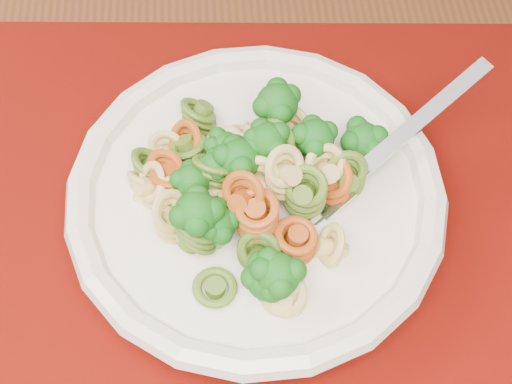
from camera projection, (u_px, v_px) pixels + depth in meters
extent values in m
cube|color=#562918|center=(192.00, 98.00, 0.59)|extent=(1.63, 1.21, 0.04)
cube|color=#5C0B03|center=(267.00, 218.00, 0.51)|extent=(0.57, 0.49, 0.00)
cylinder|color=silver|center=(256.00, 217.00, 0.50)|extent=(0.11, 0.11, 0.01)
cylinder|color=silver|center=(256.00, 204.00, 0.49)|extent=(0.24, 0.24, 0.03)
torus|color=silver|center=(256.00, 193.00, 0.48)|extent=(0.26, 0.26, 0.02)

